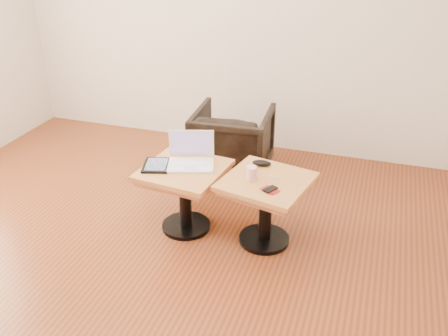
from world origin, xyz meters
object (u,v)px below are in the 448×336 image
(side_table_left, at_px, (184,183))
(laptop, at_px, (191,158))
(armchair, at_px, (233,142))
(striped_cup, at_px, (251,173))
(side_table_right, at_px, (266,195))

(side_table_left, relative_size, laptop, 1.58)
(laptop, bearing_deg, armchair, 69.71)
(side_table_left, relative_size, armchair, 0.92)
(side_table_left, xyz_separation_m, striped_cup, (0.52, -0.02, 0.18))
(side_table_right, xyz_separation_m, armchair, (-0.56, 1.00, -0.08))
(side_table_left, height_order, striped_cup, striped_cup)
(striped_cup, height_order, armchair, armchair)
(side_table_right, distance_m, laptop, 0.63)
(side_table_left, xyz_separation_m, side_table_right, (0.63, 0.02, 0.00))
(striped_cup, bearing_deg, side_table_left, 178.30)
(side_table_left, xyz_separation_m, armchair, (0.07, 1.01, -0.08))
(armchair, bearing_deg, side_table_left, 82.30)
(striped_cup, bearing_deg, laptop, 168.97)
(striped_cup, bearing_deg, side_table_right, 17.35)
(striped_cup, distance_m, armchair, 1.16)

